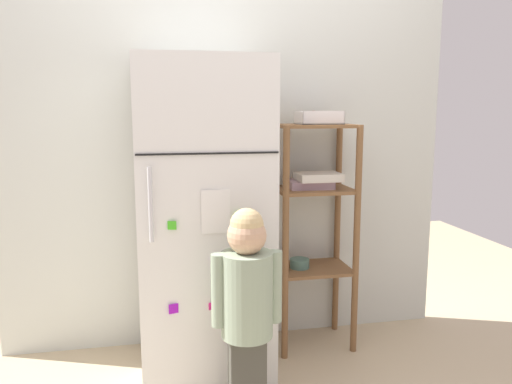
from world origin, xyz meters
TOP-DOWN VIEW (x-y plane):
  - ground_plane at (0.00, 0.00)m, footprint 6.00×6.00m
  - kitchen_wall_back at (0.00, 0.37)m, footprint 2.57×0.03m
  - refrigerator at (-0.19, 0.02)m, footprint 0.64×0.68m
  - child_standing at (-0.06, -0.48)m, footprint 0.31×0.23m
  - pantry_shelf_unit at (0.45, 0.17)m, footprint 0.44×0.33m
  - fruit_bin at (0.46, 0.16)m, footprint 0.24×0.17m

SIDE VIEW (x-z plane):
  - ground_plane at x=0.00m, z-range 0.00..0.00m
  - child_standing at x=-0.06m, z-range 0.10..1.05m
  - pantry_shelf_unit at x=0.45m, z-range 0.16..1.43m
  - refrigerator at x=-0.19m, z-range 0.00..1.60m
  - kitchen_wall_back at x=0.00m, z-range 0.00..2.10m
  - fruit_bin at x=0.46m, z-range 1.27..1.34m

